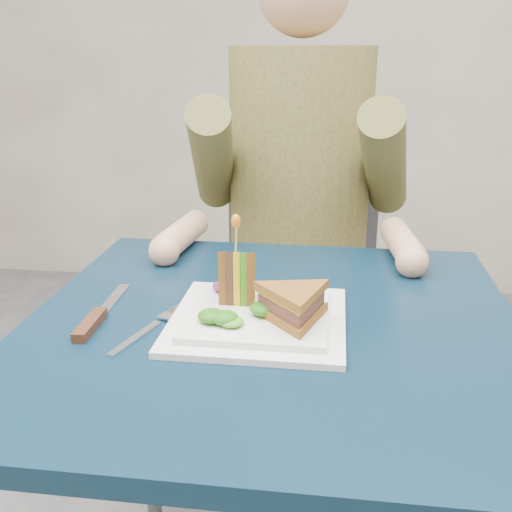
# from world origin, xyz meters

# --- Properties ---
(table) EXTENTS (0.75, 0.75, 0.73)m
(table) POSITION_xyz_m (0.00, 0.00, 0.65)
(table) COLOR black
(table) RESTS_ON ground
(chair) EXTENTS (0.42, 0.40, 0.93)m
(chair) POSITION_xyz_m (0.00, 0.71, 0.54)
(chair) COLOR #47474C
(chair) RESTS_ON ground
(diner) EXTENTS (0.54, 0.59, 0.74)m
(diner) POSITION_xyz_m (-0.00, 0.60, 0.91)
(diner) COLOR brown
(diner) RESTS_ON chair
(plate) EXTENTS (0.26, 0.26, 0.02)m
(plate) POSITION_xyz_m (-0.02, -0.02, 0.74)
(plate) COLOR white
(plate) RESTS_ON table
(sandwich_flat) EXTENTS (0.18, 0.18, 0.05)m
(sandwich_flat) POSITION_xyz_m (0.04, -0.04, 0.78)
(sandwich_flat) COLOR brown
(sandwich_flat) RESTS_ON plate
(sandwich_upright) EXTENTS (0.08, 0.12, 0.12)m
(sandwich_upright) POSITION_xyz_m (-0.06, 0.03, 0.78)
(sandwich_upright) COLOR brown
(sandwich_upright) RESTS_ON plate
(fork) EXTENTS (0.07, 0.17, 0.01)m
(fork) POSITION_xyz_m (-0.18, -0.07, 0.73)
(fork) COLOR silver
(fork) RESTS_ON table
(knife) EXTENTS (0.03, 0.22, 0.02)m
(knife) POSITION_xyz_m (-0.26, -0.05, 0.74)
(knife) COLOR silver
(knife) RESTS_ON table
(toothpick) EXTENTS (0.01, 0.01, 0.06)m
(toothpick) POSITION_xyz_m (-0.06, 0.03, 0.85)
(toothpick) COLOR tan
(toothpick) RESTS_ON sandwich_upright
(toothpick_frill) EXTENTS (0.01, 0.01, 0.02)m
(toothpick_frill) POSITION_xyz_m (-0.06, 0.03, 0.88)
(toothpick_frill) COLOR orange
(toothpick_frill) RESTS_ON sandwich_upright
(lettuce_spill) EXTENTS (0.15, 0.13, 0.02)m
(lettuce_spill) POSITION_xyz_m (-0.01, -0.01, 0.76)
(lettuce_spill) COLOR #337A14
(lettuce_spill) RESTS_ON plate
(onion_ring) EXTENTS (0.04, 0.04, 0.02)m
(onion_ring) POSITION_xyz_m (-0.00, -0.01, 0.77)
(onion_ring) COLOR #9E4C7A
(onion_ring) RESTS_ON plate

